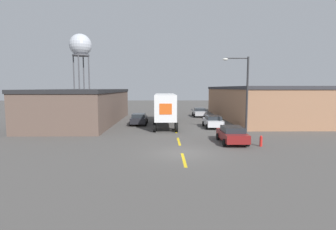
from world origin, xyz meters
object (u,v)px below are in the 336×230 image
water_tower (80,46)px  semi_truck (165,107)px  parked_car_right_mid (213,121)px  street_lamp (244,90)px  parked_car_right_near (232,134)px  fire_hydrant (261,141)px  parked_car_left_far (139,119)px  parked_car_right_far (199,112)px

water_tower → semi_truck: bearing=-55.3°
parked_car_right_mid → water_tower: size_ratio=0.25×
street_lamp → water_tower: bearing=128.0°
water_tower → parked_car_right_near: bearing=-57.2°
water_tower → fire_hydrant: bearing=-56.1°
fire_hydrant → semi_truck: bearing=122.1°
semi_truck → parked_car_left_far: semi_truck is taller
street_lamp → fire_hydrant: street_lamp is taller
parked_car_right_mid → fire_hydrant: 10.24m
parked_car_right_mid → parked_car_left_far: 9.36m
parked_car_right_near → water_tower: water_tower is taller
parked_car_right_mid → parked_car_right_near: same height
parked_car_left_far → fire_hydrant: parked_car_left_far is taller
parked_car_right_near → fire_hydrant: size_ratio=4.78×
parked_car_right_far → fire_hydrant: 22.10m
parked_car_right_mid → fire_hydrant: size_ratio=4.78×
semi_truck → parked_car_right_far: semi_truck is taller
parked_car_right_mid → parked_car_right_far: bearing=90.0°
semi_truck → fire_hydrant: 14.52m
parked_car_left_far → fire_hydrant: 16.78m
parked_car_right_mid → water_tower: bearing=129.9°
parked_car_left_far → street_lamp: street_lamp is taller
water_tower → street_lamp: bearing=-52.0°
parked_car_left_far → fire_hydrant: (10.96, -12.71, -0.31)m
parked_car_left_far → parked_car_right_near: bearing=-51.7°
parked_car_right_near → fire_hydrant: (1.98, -1.35, -0.31)m
semi_truck → parked_car_right_near: (5.66, -10.85, -1.57)m
parked_car_left_far → parked_car_right_near: 14.48m
parked_car_left_far → water_tower: 33.31m
parked_car_right_mid → parked_car_right_far: same height
parked_car_right_mid → parked_car_right_near: size_ratio=1.00×
parked_car_left_far → parked_car_right_mid: bearing=-16.5°
parked_car_left_far → parked_car_right_near: (8.98, -11.36, 0.00)m
semi_truck → fire_hydrant: bearing=-58.4°
parked_car_right_far → parked_car_left_far: (-8.98, -9.30, 0.00)m
semi_truck → street_lamp: 10.64m
water_tower → fire_hydrant: water_tower is taller
parked_car_right_mid → parked_car_right_far: size_ratio=1.00×
semi_truck → parked_car_left_far: bearing=170.7°
parked_car_right_near → semi_truck: bearing=117.6°
parked_car_left_far → street_lamp: bearing=-33.9°
water_tower → fire_hydrant: size_ratio=18.77×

